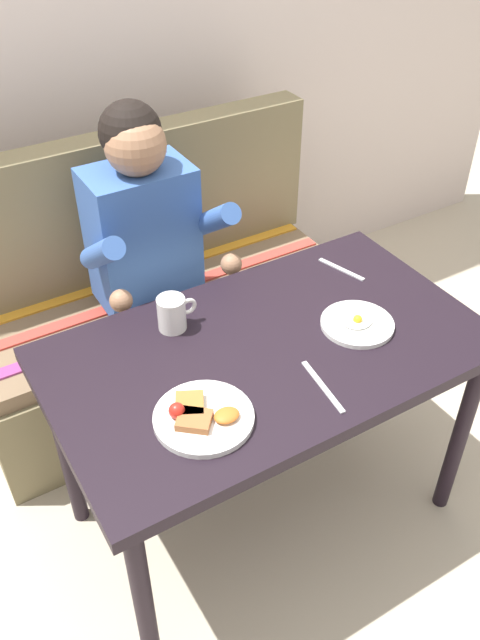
# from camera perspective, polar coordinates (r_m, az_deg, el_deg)

# --- Properties ---
(ground_plane) EXTENTS (8.00, 8.00, 0.00)m
(ground_plane) POSITION_cam_1_polar(r_m,az_deg,el_deg) (2.34, 1.96, -15.92)
(ground_plane) COLOR #BBAD95
(back_wall) EXTENTS (4.40, 0.10, 2.60)m
(back_wall) POSITION_cam_1_polar(r_m,az_deg,el_deg) (2.59, -14.07, 23.99)
(back_wall) COLOR beige
(back_wall) RESTS_ON ground
(table) EXTENTS (1.20, 0.70, 0.73)m
(table) POSITION_cam_1_polar(r_m,az_deg,el_deg) (1.86, 2.39, -4.22)
(table) COLOR black
(table) RESTS_ON ground
(couch) EXTENTS (1.44, 0.56, 1.00)m
(couch) POSITION_cam_1_polar(r_m,az_deg,el_deg) (2.58, -7.03, 0.53)
(couch) COLOR #75694A
(couch) RESTS_ON ground
(person) EXTENTS (0.45, 0.61, 1.21)m
(person) POSITION_cam_1_polar(r_m,az_deg,el_deg) (2.19, -7.61, 5.99)
(person) COLOR #375BA4
(person) RESTS_ON ground
(plate_breakfast) EXTENTS (0.24, 0.24, 0.05)m
(plate_breakfast) POSITION_cam_1_polar(r_m,az_deg,el_deg) (1.60, -3.34, -8.30)
(plate_breakfast) COLOR white
(plate_breakfast) RESTS_ON table
(plate_eggs) EXTENTS (0.21, 0.21, 0.04)m
(plate_eggs) POSITION_cam_1_polar(r_m,az_deg,el_deg) (1.89, 10.09, -0.29)
(plate_eggs) COLOR white
(plate_eggs) RESTS_ON table
(coffee_mug) EXTENTS (0.12, 0.08, 0.10)m
(coffee_mug) POSITION_cam_1_polar(r_m,az_deg,el_deg) (1.84, -5.86, 0.64)
(coffee_mug) COLOR white
(coffee_mug) RESTS_ON table
(fork) EXTENTS (0.06, 0.17, 0.00)m
(fork) POSITION_cam_1_polar(r_m,az_deg,el_deg) (2.12, 8.75, 4.35)
(fork) COLOR silver
(fork) RESTS_ON table
(knife) EXTENTS (0.04, 0.20, 0.00)m
(knife) POSITION_cam_1_polar(r_m,az_deg,el_deg) (1.69, 7.15, -5.71)
(knife) COLOR silver
(knife) RESTS_ON table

